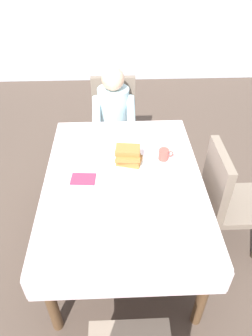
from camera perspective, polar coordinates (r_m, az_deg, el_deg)
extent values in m
plane|color=brown|center=(2.71, -0.40, -13.55)|extent=(14.00, 14.00, 0.00)
cube|color=silver|center=(2.18, -0.48, -2.14)|extent=(1.10, 1.50, 0.04)
cube|color=silver|center=(1.79, 0.43, -21.30)|extent=(1.10, 0.01, 0.18)
cube|color=silver|center=(2.84, -0.99, 6.40)|extent=(1.10, 0.01, 0.18)
cube|color=silver|center=(2.31, -14.44, -4.48)|extent=(0.01, 1.50, 0.18)
cube|color=silver|center=(2.33, 13.36, -3.73)|extent=(0.01, 1.50, 0.18)
cylinder|color=brown|center=(2.10, -13.75, -22.59)|extent=(0.07, 0.07, 0.70)
cylinder|color=brown|center=(2.12, 14.06, -21.64)|extent=(0.07, 0.07, 0.70)
cylinder|color=brown|center=(2.96, -10.03, 0.97)|extent=(0.07, 0.07, 0.70)
cylinder|color=brown|center=(2.97, 8.21, 1.43)|extent=(0.07, 0.07, 0.70)
cube|color=#7A6B5B|center=(3.21, -2.16, 6.69)|extent=(0.44, 0.44, 0.05)
cube|color=#7A6B5B|center=(3.25, -2.32, 12.54)|extent=(0.44, 0.06, 0.48)
cylinder|color=#2D2319|center=(3.20, 1.20, 1.62)|extent=(0.04, 0.04, 0.40)
cylinder|color=#2D2319|center=(3.20, -5.26, 1.45)|extent=(0.04, 0.04, 0.40)
cylinder|color=#2D2319|center=(3.49, 0.86, 5.27)|extent=(0.04, 0.04, 0.40)
cylinder|color=#2D2319|center=(3.49, -5.08, 5.12)|extent=(0.04, 0.04, 0.40)
cylinder|color=silver|center=(3.06, -2.28, 10.49)|extent=(0.30, 0.30, 0.46)
sphere|color=#D8AD8C|center=(2.89, -2.45, 16.10)|extent=(0.21, 0.21, 0.21)
cylinder|color=silver|center=(2.91, 0.92, 10.42)|extent=(0.08, 0.29, 0.23)
cylinder|color=silver|center=(2.91, -5.49, 10.25)|extent=(0.08, 0.29, 0.23)
cylinder|color=#383D51|center=(3.16, -0.58, 1.71)|extent=(0.10, 0.10, 0.45)
cylinder|color=#383D51|center=(3.16, -3.48, 1.63)|extent=(0.10, 0.10, 0.45)
cube|color=#7A6B5B|center=(2.55, 19.59, -6.42)|extent=(0.44, 0.44, 0.05)
cube|color=#7A6B5B|center=(2.31, 16.38, -2.16)|extent=(0.06, 0.44, 0.48)
cylinder|color=#2D2319|center=(2.89, 20.91, -6.74)|extent=(0.04, 0.04, 0.40)
cylinder|color=#2D2319|center=(2.77, 13.98, -7.22)|extent=(0.04, 0.04, 0.40)
cylinder|color=#2D2319|center=(2.55, 15.85, -13.10)|extent=(0.04, 0.04, 0.40)
cylinder|color=white|center=(2.27, 0.40, 0.79)|extent=(0.28, 0.28, 0.02)
cube|color=#A36B33|center=(2.26, 0.61, 1.42)|extent=(0.20, 0.17, 0.03)
cube|color=#A36B33|center=(2.23, 0.37, 1.86)|extent=(0.19, 0.15, 0.03)
cube|color=#A36B33|center=(2.21, 0.38, 2.26)|extent=(0.18, 0.15, 0.03)
cube|color=#A36B33|center=(2.21, 0.33, 3.34)|extent=(0.19, 0.14, 0.04)
cylinder|color=#B24C42|center=(2.32, 6.96, 2.50)|extent=(0.08, 0.08, 0.08)
torus|color=#B24C42|center=(2.32, 8.19, 2.61)|extent=(0.05, 0.01, 0.05)
cone|color=silver|center=(2.40, -5.58, 4.04)|extent=(0.08, 0.08, 0.07)
cube|color=silver|center=(2.26, -4.40, 0.24)|extent=(0.02, 0.18, 0.00)
cube|color=silver|center=(2.27, 5.22, 0.48)|extent=(0.03, 0.20, 0.00)
cube|color=silver|center=(2.05, 0.55, -4.45)|extent=(0.15, 0.05, 0.00)
cube|color=#8C2D4C|center=(2.17, -7.90, -2.01)|extent=(0.18, 0.13, 0.01)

